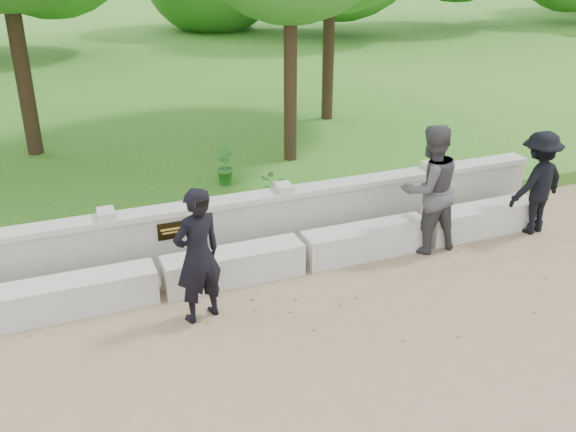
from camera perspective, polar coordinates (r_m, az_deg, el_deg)
name	(u,v)px	position (r m, az deg, el deg)	size (l,w,h in m)	color
ground	(198,382)	(7.00, -8.00, -14.40)	(80.00, 80.00, 0.00)	#8D7456
lawn	(75,90)	(19.87, -18.39, 10.62)	(40.00, 22.00, 0.25)	#316216
concrete_bench	(160,280)	(8.44, -11.35, -5.57)	(11.90, 0.45, 0.45)	beige
parapet_wall	(148,241)	(8.95, -12.36, -2.15)	(12.50, 0.35, 0.90)	#BAB8B0
man_main	(198,255)	(7.59, -8.03, -3.49)	(0.71, 0.66, 1.70)	black
visitor_left	(430,189)	(9.40, 12.48, 2.36)	(0.94, 0.74, 1.89)	#3D3C41
visitor_mid	(538,183)	(10.51, 21.30, 2.78)	(1.14, 0.78, 1.62)	black
shrub_b	(224,166)	(11.24, -5.70, 4.44)	(0.36, 0.29, 0.66)	#296D25
shrub_c	(279,194)	(10.04, -0.78, 1.97)	(0.55, 0.48, 0.61)	#296D25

